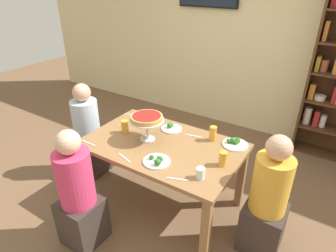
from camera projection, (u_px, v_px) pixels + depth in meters
name	position (u px, v px, depth m)	size (l,w,h in m)	color
ground_plane	(163.00, 202.00, 3.11)	(12.00, 12.00, 0.00)	brown
rear_partition	(247.00, 37.00, 4.08)	(8.00, 0.12, 2.80)	beige
dining_table	(163.00, 152.00, 2.80)	(1.50, 0.95, 0.74)	olive
diner_near_left	(79.00, 198.00, 2.45)	(0.34, 0.34, 1.15)	#382D28
diner_head_east	(267.00, 204.00, 2.38)	(0.34, 0.34, 1.15)	#382D28
diner_head_west	(88.00, 137.00, 3.37)	(0.34, 0.34, 1.15)	#382D28
deep_dish_pizza_stand	(147.00, 119.00, 2.73)	(0.34, 0.34, 0.26)	silver
salad_plate_near_diner	(157.00, 161.00, 2.47)	(0.24, 0.24, 0.07)	white
salad_plate_far_diner	(171.00, 128.00, 3.01)	(0.22, 0.22, 0.07)	white
salad_plate_spare	(235.00, 143.00, 2.73)	(0.25, 0.25, 0.07)	white
beer_glass_amber_tall	(125.00, 127.00, 2.92)	(0.07, 0.07, 0.14)	gold
beer_glass_amber_short	(213.00, 134.00, 2.78)	(0.07, 0.07, 0.15)	gold
beer_glass_amber_spare	(223.00, 159.00, 2.42)	(0.07, 0.07, 0.13)	gold
water_glass_clear_near	(200.00, 173.00, 2.27)	(0.07, 0.07, 0.10)	white
cutlery_fork_near	(88.00, 143.00, 2.77)	(0.18, 0.02, 0.01)	silver
cutlery_knife_near	(194.00, 136.00, 2.89)	(0.18, 0.02, 0.01)	silver
cutlery_fork_far	(178.00, 179.00, 2.28)	(0.18, 0.02, 0.01)	silver
cutlery_knife_far	(132.00, 114.00, 3.33)	(0.18, 0.02, 0.01)	silver
cutlery_spare_fork	(124.00, 158.00, 2.55)	(0.18, 0.02, 0.01)	silver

